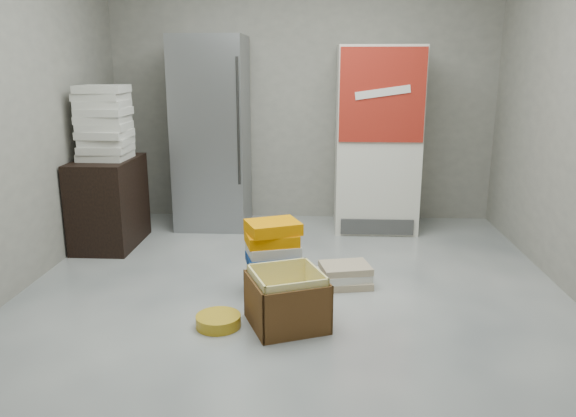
{
  "coord_description": "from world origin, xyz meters",
  "views": [
    {
      "loc": [
        0.18,
        -3.47,
        1.63
      ],
      "look_at": [
        -0.05,
        0.7,
        0.55
      ],
      "focal_mm": 35.0,
      "sensor_mm": 36.0,
      "label": 1
    }
  ],
  "objects_px": {
    "cardboard_box": "(287,303)",
    "coke_cooler": "(377,139)",
    "steel_fridge": "(212,133)",
    "phonebook_stack_main": "(273,257)",
    "wood_shelf": "(109,203)"
  },
  "relations": [
    {
      "from": "coke_cooler",
      "to": "phonebook_stack_main",
      "type": "xyz_separation_m",
      "value": [
        -0.89,
        -1.76,
        -0.64
      ]
    },
    {
      "from": "wood_shelf",
      "to": "steel_fridge",
      "type": "bearing_deg",
      "value": 41.31
    },
    {
      "from": "steel_fridge",
      "to": "wood_shelf",
      "type": "distance_m",
      "value": 1.23
    },
    {
      "from": "steel_fridge",
      "to": "cardboard_box",
      "type": "height_order",
      "value": "steel_fridge"
    },
    {
      "from": "phonebook_stack_main",
      "to": "cardboard_box",
      "type": "height_order",
      "value": "phonebook_stack_main"
    },
    {
      "from": "steel_fridge",
      "to": "coke_cooler",
      "type": "height_order",
      "value": "steel_fridge"
    },
    {
      "from": "phonebook_stack_main",
      "to": "coke_cooler",
      "type": "bearing_deg",
      "value": 43.81
    },
    {
      "from": "phonebook_stack_main",
      "to": "cardboard_box",
      "type": "bearing_deg",
      "value": -95.35
    },
    {
      "from": "steel_fridge",
      "to": "coke_cooler",
      "type": "relative_size",
      "value": 1.06
    },
    {
      "from": "cardboard_box",
      "to": "coke_cooler",
      "type": "bearing_deg",
      "value": 49.81
    },
    {
      "from": "coke_cooler",
      "to": "cardboard_box",
      "type": "relative_size",
      "value": 3.07
    },
    {
      "from": "steel_fridge",
      "to": "cardboard_box",
      "type": "xyz_separation_m",
      "value": [
        0.89,
        -2.3,
        -0.8
      ]
    },
    {
      "from": "steel_fridge",
      "to": "coke_cooler",
      "type": "xyz_separation_m",
      "value": [
        1.65,
        -0.01,
        -0.05
      ]
    },
    {
      "from": "coke_cooler",
      "to": "phonebook_stack_main",
      "type": "distance_m",
      "value": 2.07
    },
    {
      "from": "steel_fridge",
      "to": "phonebook_stack_main",
      "type": "distance_m",
      "value": 2.04
    }
  ]
}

